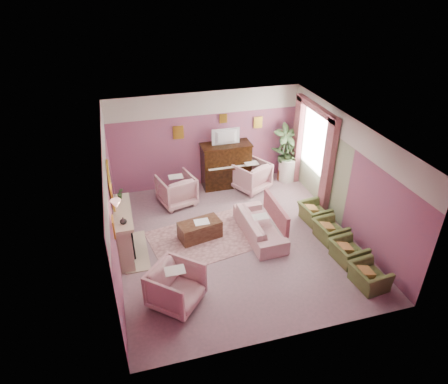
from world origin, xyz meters
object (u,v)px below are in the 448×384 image
object	(u,v)px
olive_chair_a	(369,273)
floral_armchair_front	(176,285)
piano	(226,166)
floral_armchair_right	(251,175)
coffee_table	(200,230)
sofa	(260,222)
television	(226,136)
olive_chair_d	(314,210)
olive_chair_c	(330,228)
side_table	(287,169)
floral_armchair_left	(176,188)
olive_chair_b	(348,249)

from	to	relation	value
olive_chair_a	floral_armchair_front	bearing A→B (deg)	171.53
piano	floral_armchair_right	size ratio (longest dim) A/B	1.49
coffee_table	sofa	xyz separation A→B (m)	(1.43, -0.29, 0.16)
television	olive_chair_d	distance (m)	3.19
television	olive_chair_c	xyz separation A→B (m)	(1.67, -3.22, -1.28)
sofa	piano	bearing A→B (deg)	92.36
floral_armchair_front	side_table	distance (m)	5.86
floral_armchair_front	olive_chair_c	world-z (taller)	floral_armchair_front
floral_armchair_left	floral_armchair_right	size ratio (longest dim) A/B	1.00
floral_armchair_right	olive_chair_c	distance (m)	3.04
side_table	piano	bearing A→B (deg)	175.09
floral_armchair_left	floral_armchair_right	distance (m)	2.24
olive_chair_b	olive_chair_c	distance (m)	0.82
sofa	olive_chair_c	size ratio (longest dim) A/B	2.54
piano	sofa	xyz separation A→B (m)	(0.11, -2.65, -0.27)
sofa	olive_chair_d	distance (m)	1.57
piano	coffee_table	world-z (taller)	piano
floral_armchair_left	television	bearing A→B (deg)	19.97
floral_armchair_left	olive_chair_a	bearing A→B (deg)	-52.78
coffee_table	floral_armchair_front	size ratio (longest dim) A/B	1.06
television	olive_chair_a	xyz separation A→B (m)	(1.67, -4.86, -1.28)
piano	olive_chair_d	world-z (taller)	piano
olive_chair_a	olive_chair_d	xyz separation A→B (m)	(0.00, 2.46, 0.00)
television	coffee_table	size ratio (longest dim) A/B	0.80
piano	floral_armchair_left	xyz separation A→B (m)	(-1.58, -0.63, -0.18)
olive_chair_a	sofa	bearing A→B (deg)	124.60
sofa	television	bearing A→B (deg)	92.40
sofa	floral_armchair_right	bearing A→B (deg)	76.56
television	olive_chair_a	distance (m)	5.29
sofa	olive_chair_b	world-z (taller)	sofa
floral_armchair_right	floral_armchair_front	world-z (taller)	same
olive_chair_a	side_table	world-z (taller)	side_table
floral_armchair_right	floral_armchair_left	bearing A→B (deg)	-174.39
floral_armchair_right	olive_chair_b	bearing A→B (deg)	-74.46
coffee_table	floral_armchair_front	world-z (taller)	floral_armchair_front
television	floral_armchair_right	xyz separation A→B (m)	(0.64, -0.36, -1.13)
floral_armchair_right	coffee_table	bearing A→B (deg)	-135.28
floral_armchair_front	side_table	xyz separation A→B (m)	(4.12, 4.16, -0.12)
piano	coffee_table	bearing A→B (deg)	-119.32
olive_chair_b	side_table	size ratio (longest dim) A/B	1.07
olive_chair_a	olive_chair_b	world-z (taller)	same
floral_armchair_left	olive_chair_b	xyz separation A→B (m)	(3.25, -3.46, -0.15)
coffee_table	floral_armchair_left	world-z (taller)	floral_armchair_left
floral_armchair_left	floral_armchair_front	xyz separation A→B (m)	(-0.64, -3.70, 0.00)
floral_armchair_right	side_table	xyz separation A→B (m)	(1.25, 0.24, -0.12)
sofa	olive_chair_c	distance (m)	1.68
piano	floral_armchair_right	xyz separation A→B (m)	(0.64, -0.41, -0.18)
coffee_table	television	bearing A→B (deg)	60.15
coffee_table	olive_chair_d	bearing A→B (deg)	-1.74
sofa	floral_armchair_front	world-z (taller)	floral_armchair_front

